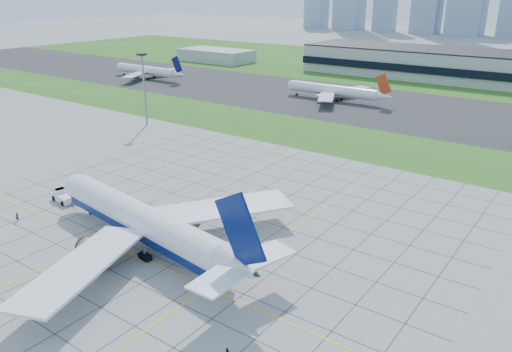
# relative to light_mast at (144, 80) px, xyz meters

# --- Properties ---
(ground) EXTENTS (1400.00, 1400.00, 0.00)m
(ground) POSITION_rel_light_mast_xyz_m (70.00, -65.00, -16.18)
(ground) COLOR #979792
(ground) RESTS_ON ground
(grass_median) EXTENTS (700.00, 35.00, 0.04)m
(grass_median) POSITION_rel_light_mast_xyz_m (70.00, 25.00, -16.16)
(grass_median) COLOR #285E1B
(grass_median) RESTS_ON ground
(asphalt_taxiway) EXTENTS (700.00, 75.00, 0.04)m
(asphalt_taxiway) POSITION_rel_light_mast_xyz_m (70.00, 80.00, -16.15)
(asphalt_taxiway) COLOR #383838
(asphalt_taxiway) RESTS_ON ground
(grass_far) EXTENTS (700.00, 145.00, 0.04)m
(grass_far) POSITION_rel_light_mast_xyz_m (70.00, 190.00, -16.16)
(grass_far) COLOR #285E1B
(grass_far) RESTS_ON ground
(apron_markings) EXTENTS (120.00, 130.00, 0.03)m
(apron_markings) POSITION_rel_light_mast_xyz_m (70.43, -53.91, -16.17)
(apron_markings) COLOR #474744
(apron_markings) RESTS_ON ground
(service_block) EXTENTS (50.00, 25.00, 8.00)m
(service_block) POSITION_rel_light_mast_xyz_m (-90.00, 145.00, -12.18)
(service_block) COLOR #B7B7B2
(service_block) RESTS_ON ground
(light_mast) EXTENTS (2.50, 2.50, 25.60)m
(light_mast) POSITION_rel_light_mast_xyz_m (0.00, 0.00, 0.00)
(light_mast) COLOR gray
(light_mast) RESTS_ON ground
(airliner) EXTENTS (59.45, 59.87, 18.76)m
(airliner) POSITION_rel_light_mast_xyz_m (68.54, -63.11, -11.05)
(airliner) COLOR white
(airliner) RESTS_ON ground
(pushback_tug) EXTENTS (9.85, 4.13, 2.70)m
(pushback_tug) POSITION_rel_light_mast_xyz_m (36.83, -59.53, -14.98)
(pushback_tug) COLOR white
(pushback_tug) RESTS_ON ground
(crew_near) EXTENTS (0.83, 0.77, 1.90)m
(crew_near) POSITION_rel_light_mast_xyz_m (38.31, -71.74, -15.23)
(crew_near) COLOR black
(crew_near) RESTS_ON ground
(distant_jet_0) EXTENTS (48.85, 42.66, 14.08)m
(distant_jet_0) POSITION_rel_light_mast_xyz_m (-75.43, 69.30, -11.69)
(distant_jet_0) COLOR white
(distant_jet_0) RESTS_ON ground
(distant_jet_1) EXTENTS (47.81, 42.66, 14.08)m
(distant_jet_1) POSITION_rel_light_mast_xyz_m (34.98, 78.19, -11.69)
(distant_jet_1) COLOR white
(distant_jet_1) RESTS_ON ground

